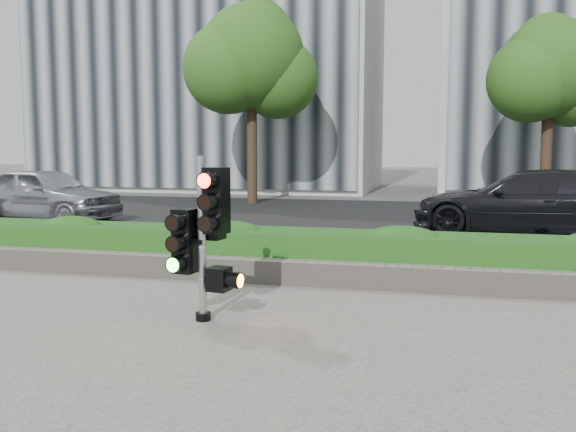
{
  "coord_description": "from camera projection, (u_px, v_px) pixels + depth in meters",
  "views": [
    {
      "loc": [
        1.98,
        -6.49,
        1.97
      ],
      "look_at": [
        0.24,
        0.6,
        1.16
      ],
      "focal_mm": 38.0,
      "sensor_mm": 36.0,
      "label": 1
    }
  ],
  "objects": [
    {
      "name": "ground",
      "position": [
        255.0,
        322.0,
        6.95
      ],
      "size": [
        120.0,
        120.0,
        0.0
      ],
      "primitive_type": "plane",
      "color": "#51514C",
      "rests_on": "ground"
    },
    {
      "name": "sidewalk",
      "position": [
        158.0,
        412.0,
        4.54
      ],
      "size": [
        16.0,
        11.0,
        0.03
      ],
      "primitive_type": "cube",
      "color": "#9E9389",
      "rests_on": "ground"
    },
    {
      "name": "road",
      "position": [
        362.0,
        221.0,
        16.6
      ],
      "size": [
        60.0,
        13.0,
        0.02
      ],
      "primitive_type": "cube",
      "color": "black",
      "rests_on": "ground"
    },
    {
      "name": "curb",
      "position": [
        311.0,
        266.0,
        9.99
      ],
      "size": [
        60.0,
        0.25,
        0.12
      ],
      "primitive_type": "cube",
      "color": "gray",
      "rests_on": "ground"
    },
    {
      "name": "stone_wall",
      "position": [
        294.0,
        272.0,
        8.76
      ],
      "size": [
        12.0,
        0.32,
        0.34
      ],
      "primitive_type": "cube",
      "color": "gray",
      "rests_on": "sidewalk"
    },
    {
      "name": "hedge",
      "position": [
        303.0,
        253.0,
        9.37
      ],
      "size": [
        12.0,
        1.0,
        0.68
      ],
      "primitive_type": "cube",
      "color": "green",
      "rests_on": "sidewalk"
    },
    {
      "name": "building_left",
      "position": [
        215.0,
        38.0,
        30.46
      ],
      "size": [
        16.0,
        9.0,
        15.0
      ],
      "primitive_type": "cube",
      "color": "#B7B7B2",
      "rests_on": "ground"
    },
    {
      "name": "tree_left",
      "position": [
        251.0,
        61.0,
        21.52
      ],
      "size": [
        4.61,
        4.03,
        7.34
      ],
      "color": "black",
      "rests_on": "ground"
    },
    {
      "name": "tree_right",
      "position": [
        549.0,
        72.0,
        20.17
      ],
      "size": [
        4.1,
        3.58,
        6.53
      ],
      "color": "black",
      "rests_on": "ground"
    },
    {
      "name": "traffic_signal",
      "position": [
        205.0,
        230.0,
        6.82
      ],
      "size": [
        0.66,
        0.51,
        1.86
      ],
      "rotation": [
        0.0,
        0.0,
        -0.14
      ],
      "color": "black",
      "rests_on": "sidewalk"
    },
    {
      "name": "car_silver",
      "position": [
        45.0,
        194.0,
        16.53
      ],
      "size": [
        4.5,
        2.33,
        1.46
      ],
      "primitive_type": "imported",
      "rotation": [
        0.0,
        0.0,
        1.43
      ],
      "color": "#A5A7AC",
      "rests_on": "road"
    },
    {
      "name": "car_dark",
      "position": [
        529.0,
        202.0,
        13.73
      ],
      "size": [
        5.44,
        3.06,
        1.49
      ],
      "primitive_type": "imported",
      "rotation": [
        0.0,
        0.0,
        -1.77
      ],
      "color": "black",
      "rests_on": "road"
    }
  ]
}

